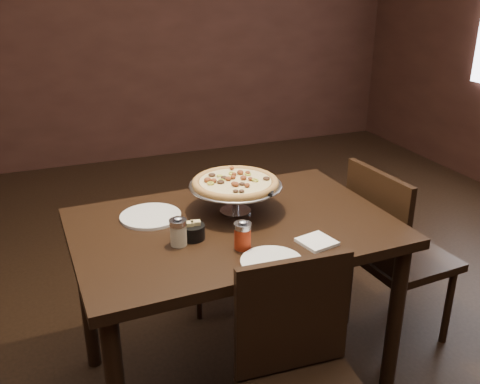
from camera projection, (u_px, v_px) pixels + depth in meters
name	position (u px, v px, depth m)	size (l,w,h in m)	color
room	(261.00, 88.00, 2.06)	(6.04, 7.04, 2.84)	black
dining_table	(233.00, 246.00, 2.30)	(1.36, 0.93, 0.83)	black
pizza_stand	(235.00, 183.00, 2.32)	(0.41, 0.41, 0.17)	#AFAFB6
parmesan_shaker	(178.00, 232.00, 2.06)	(0.07, 0.07, 0.12)	beige
pepper_flake_shaker	(243.00, 235.00, 2.03)	(0.07, 0.07, 0.12)	maroon
packet_caddy	(193.00, 231.00, 2.12)	(0.10, 0.10, 0.07)	black
napkin_stack	(317.00, 242.00, 2.09)	(0.13, 0.13, 0.01)	white
plate_left	(151.00, 216.00, 2.31)	(0.26, 0.26, 0.01)	white
plate_near	(272.00, 262.00, 1.95)	(0.23, 0.23, 0.01)	white
serving_spatula	(272.00, 191.00, 2.24)	(0.15, 0.15, 0.02)	#AFAFB6
chair_far	(219.00, 235.00, 2.99)	(0.39, 0.39, 0.83)	black
chair_near	(305.00, 381.00, 1.85)	(0.45, 0.45, 0.92)	black
chair_side	(392.00, 249.00, 2.69)	(0.48, 0.48, 0.96)	black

